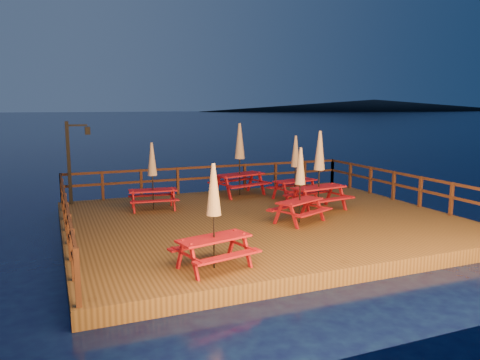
{
  "coord_description": "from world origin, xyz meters",
  "views": [
    {
      "loc": [
        -6.17,
        -13.26,
        3.99
      ],
      "look_at": [
        -0.5,
        0.6,
        1.56
      ],
      "focal_mm": 35.0,
      "sensor_mm": 36.0,
      "label": 1
    }
  ],
  "objects_px": {
    "picnic_table_1": "(240,158)",
    "picnic_table_2": "(300,184)",
    "lamp_post": "(73,155)",
    "picnic_table_0": "(319,169)"
  },
  "relations": [
    {
      "from": "picnic_table_0",
      "to": "picnic_table_2",
      "type": "distance_m",
      "value": 1.92
    },
    {
      "from": "lamp_post",
      "to": "picnic_table_1",
      "type": "relative_size",
      "value": 1.05
    },
    {
      "from": "picnic_table_1",
      "to": "picnic_table_0",
      "type": "bearing_deg",
      "value": -81.68
    },
    {
      "from": "lamp_post",
      "to": "picnic_table_2",
      "type": "height_order",
      "value": "lamp_post"
    },
    {
      "from": "picnic_table_0",
      "to": "picnic_table_1",
      "type": "distance_m",
      "value": 3.8
    },
    {
      "from": "picnic_table_0",
      "to": "picnic_table_2",
      "type": "xyz_separation_m",
      "value": [
        -1.44,
        -1.25,
        -0.21
      ]
    },
    {
      "from": "picnic_table_0",
      "to": "picnic_table_1",
      "type": "height_order",
      "value": "picnic_table_1"
    },
    {
      "from": "picnic_table_1",
      "to": "picnic_table_2",
      "type": "bearing_deg",
      "value": -104.2
    },
    {
      "from": "picnic_table_1",
      "to": "picnic_table_2",
      "type": "xyz_separation_m",
      "value": [
        0.05,
        -4.74,
        -0.28
      ]
    },
    {
      "from": "lamp_post",
      "to": "picnic_table_0",
      "type": "xyz_separation_m",
      "value": [
        7.66,
        -4.29,
        -0.39
      ]
    }
  ]
}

